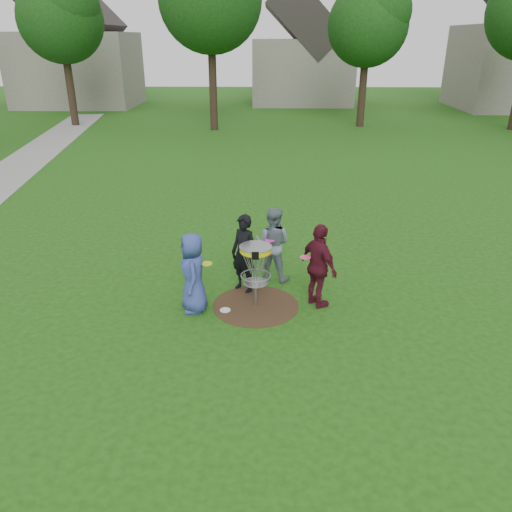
{
  "coord_description": "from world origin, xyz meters",
  "views": [
    {
      "loc": [
        0.21,
        -9.11,
        5.14
      ],
      "look_at": [
        0.0,
        0.3,
        1.0
      ],
      "focal_mm": 35.0,
      "sensor_mm": 36.0,
      "label": 1
    }
  ],
  "objects_px": {
    "player_grey": "(273,244)",
    "disc_golf_basket": "(256,261)",
    "player_black": "(244,254)",
    "player_blue": "(193,273)",
    "player_maroon": "(319,266)"
  },
  "relations": [
    {
      "from": "player_black",
      "to": "disc_golf_basket",
      "type": "relative_size",
      "value": 1.26
    },
    {
      "from": "player_blue",
      "to": "player_maroon",
      "type": "xyz_separation_m",
      "value": [
        2.52,
        0.24,
        0.06
      ]
    },
    {
      "from": "player_blue",
      "to": "disc_golf_basket",
      "type": "height_order",
      "value": "player_blue"
    },
    {
      "from": "player_blue",
      "to": "disc_golf_basket",
      "type": "distance_m",
      "value": 1.27
    },
    {
      "from": "disc_golf_basket",
      "to": "player_blue",
      "type": "bearing_deg",
      "value": -171.52
    },
    {
      "from": "player_grey",
      "to": "player_maroon",
      "type": "height_order",
      "value": "player_maroon"
    },
    {
      "from": "player_black",
      "to": "player_grey",
      "type": "xyz_separation_m",
      "value": [
        0.62,
        0.6,
        -0.01
      ]
    },
    {
      "from": "player_grey",
      "to": "player_maroon",
      "type": "distance_m",
      "value": 1.56
    },
    {
      "from": "player_blue",
      "to": "disc_golf_basket",
      "type": "relative_size",
      "value": 1.21
    },
    {
      "from": "player_grey",
      "to": "disc_golf_basket",
      "type": "xyz_separation_m",
      "value": [
        -0.36,
        -1.31,
        0.16
      ]
    },
    {
      "from": "player_maroon",
      "to": "player_black",
      "type": "bearing_deg",
      "value": 33.96
    },
    {
      "from": "player_blue",
      "to": "player_maroon",
      "type": "bearing_deg",
      "value": 84.87
    },
    {
      "from": "player_maroon",
      "to": "disc_golf_basket",
      "type": "xyz_separation_m",
      "value": [
        -1.28,
        -0.05,
        0.13
      ]
    },
    {
      "from": "player_black",
      "to": "player_maroon",
      "type": "height_order",
      "value": "player_maroon"
    },
    {
      "from": "player_blue",
      "to": "player_grey",
      "type": "bearing_deg",
      "value": 122.6
    }
  ]
}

